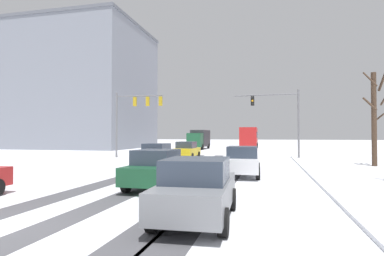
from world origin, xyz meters
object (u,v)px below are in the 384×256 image
object	(u,v)px
box_truck_delivery	(199,139)
traffic_signal_near_left	(135,110)
car_dark_green_fourth	(157,169)
bare_tree_sidewalk_mid	(375,115)
car_yellow_cab_lead	(187,150)
car_white_third	(243,161)
car_black_second	(157,154)
car_grey_sixth	(197,189)
office_building_far_left_block	(87,88)
traffic_signal_near_right	(280,112)
bus_oncoming	(249,136)

from	to	relation	value
box_truck_delivery	traffic_signal_near_left	bearing A→B (deg)	-96.40
car_dark_green_fourth	bare_tree_sidewalk_mid	xyz separation A→B (m)	(11.96, 12.57, 2.82)
car_yellow_cab_lead	car_white_third	distance (m)	12.69
car_black_second	car_grey_sixth	xyz separation A→B (m)	(6.06, -13.56, 0.00)
bare_tree_sidewalk_mid	box_truck_delivery	bearing A→B (deg)	127.47
traffic_signal_near_left	office_building_far_left_block	xyz separation A→B (m)	(-18.48, 20.69, 5.80)
traffic_signal_near_right	car_white_third	xyz separation A→B (m)	(-2.41, -13.75, -3.62)
car_black_second	car_dark_green_fourth	size ratio (longest dim) A/B	1.00
car_white_third	traffic_signal_near_right	bearing A→B (deg)	80.06
traffic_signal_near_left	box_truck_delivery	world-z (taller)	traffic_signal_near_left
car_yellow_cab_lead	office_building_far_left_block	xyz separation A→B (m)	(-23.97, 21.32, 9.73)
car_dark_green_fourth	office_building_far_left_block	size ratio (longest dim) A/B	0.20
traffic_signal_near_right	box_truck_delivery	distance (m)	21.47
car_black_second	car_dark_green_fourth	xyz separation A→B (m)	(3.34, -9.13, 0.00)
bare_tree_sidewalk_mid	office_building_far_left_block	distance (m)	46.48
traffic_signal_near_right	car_grey_sixth	bearing A→B (deg)	-97.13
car_dark_green_fourth	bare_tree_sidewalk_mid	bearing A→B (deg)	46.43
traffic_signal_near_left	bare_tree_sidewalk_mid	bearing A→B (deg)	-10.93
traffic_signal_near_right	car_grey_sixth	xyz separation A→B (m)	(-2.86, -22.89, -3.62)
office_building_far_left_block	car_white_third	bearing A→B (deg)	-47.24
car_yellow_cab_lead	bus_oncoming	size ratio (longest dim) A/B	0.37
traffic_signal_near_right	car_dark_green_fourth	distance (m)	19.62
traffic_signal_near_left	traffic_signal_near_right	distance (m)	14.10
bus_oncoming	car_white_third	bearing A→B (deg)	-87.19
traffic_signal_near_left	car_dark_green_fourth	bearing A→B (deg)	-63.08
car_yellow_cab_lead	bare_tree_sidewalk_mid	size ratio (longest dim) A/B	0.60
car_black_second	office_building_far_left_block	size ratio (longest dim) A/B	0.20
car_dark_green_fourth	box_truck_delivery	distance (m)	36.75
traffic_signal_near_left	car_white_third	distance (m)	16.96
bus_oncoming	traffic_signal_near_left	bearing A→B (deg)	-113.26
traffic_signal_near_left	car_black_second	size ratio (longest dim) A/B	1.57
box_truck_delivery	office_building_far_left_block	size ratio (longest dim) A/B	0.35
car_white_third	bare_tree_sidewalk_mid	world-z (taller)	bare_tree_sidewalk_mid
traffic_signal_near_right	car_yellow_cab_lead	world-z (taller)	traffic_signal_near_right
car_yellow_cab_lead	bus_oncoming	distance (m)	23.97
traffic_signal_near_right	bare_tree_sidewalk_mid	xyz separation A→B (m)	(6.38, -5.89, -0.80)
traffic_signal_near_left	office_building_far_left_block	world-z (taller)	office_building_far_left_block
traffic_signal_near_left	box_truck_delivery	bearing A→B (deg)	83.60
car_grey_sixth	box_truck_delivery	xyz separation A→B (m)	(-8.88, 40.64, 0.82)
car_grey_sixth	bus_oncoming	size ratio (longest dim) A/B	0.38
bus_oncoming	box_truck_delivery	distance (m)	8.28
car_dark_green_fourth	bare_tree_sidewalk_mid	world-z (taller)	bare_tree_sidewalk_mid
car_yellow_cab_lead	office_building_far_left_block	size ratio (longest dim) A/B	0.20
car_white_third	car_dark_green_fourth	xyz separation A→B (m)	(-3.17, -4.71, 0.00)
bus_oncoming	car_grey_sixth	bearing A→B (deg)	-88.37
car_black_second	car_grey_sixth	bearing A→B (deg)	-65.92
traffic_signal_near_left	bare_tree_sidewalk_mid	distance (m)	20.74
bare_tree_sidewalk_mid	office_building_far_left_block	world-z (taller)	office_building_far_left_block
traffic_signal_near_left	box_truck_delivery	xyz separation A→B (m)	(2.21, 19.72, -3.12)
traffic_signal_near_left	traffic_signal_near_right	world-z (taller)	same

